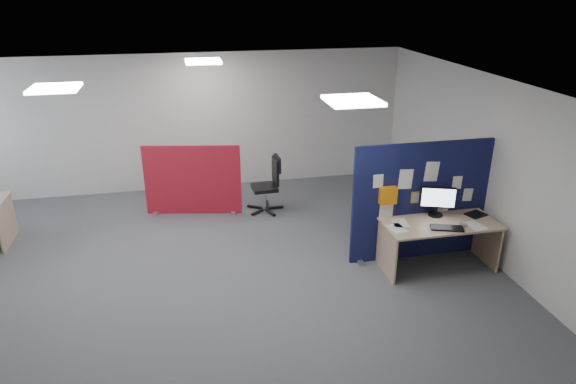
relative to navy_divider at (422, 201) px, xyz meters
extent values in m
plane|color=#52555A|center=(-3.46, 0.13, -0.91)|extent=(9.00, 9.00, 0.00)
cube|color=white|center=(-3.46, 0.13, 1.79)|extent=(9.00, 7.00, 0.02)
cube|color=silver|center=(-3.46, 3.63, 0.44)|extent=(9.00, 0.02, 2.70)
cube|color=silver|center=(-3.46, -3.37, 0.44)|extent=(9.00, 0.02, 2.70)
cube|color=silver|center=(1.04, 0.13, 0.44)|extent=(0.02, 7.00, 2.70)
cube|color=white|center=(-1.46, -0.87, 1.76)|extent=(0.60, 0.60, 0.04)
cube|color=white|center=(-4.96, 0.63, 1.76)|extent=(0.60, 0.60, 0.04)
cube|color=white|center=(-2.96, 2.63, 1.76)|extent=(0.60, 0.60, 0.04)
cube|color=#10143A|center=(0.02, 0.00, 0.00)|extent=(2.21, 0.06, 1.82)
cube|color=#A6A6AB|center=(-0.94, 0.00, -0.89)|extent=(0.08, 0.30, 0.04)
cube|color=#A6A6AB|center=(0.97, 0.00, -0.89)|extent=(0.08, 0.30, 0.04)
cube|color=white|center=(-0.73, -0.03, 0.39)|extent=(0.15, 0.01, 0.20)
cube|color=white|center=(-0.31, -0.03, 0.39)|extent=(0.21, 0.01, 0.30)
cube|color=white|center=(0.08, -0.03, 0.48)|extent=(0.21, 0.01, 0.30)
cube|color=white|center=(0.51, -0.03, 0.27)|extent=(0.15, 0.01, 0.20)
cube|color=white|center=(-0.57, -0.03, -0.08)|extent=(0.21, 0.01, 0.30)
cube|color=white|center=(0.32, -0.03, -0.10)|extent=(0.21, 0.01, 0.30)
cube|color=white|center=(0.72, -0.03, 0.06)|extent=(0.15, 0.01, 0.20)
cube|color=white|center=(-0.17, -0.03, -0.41)|extent=(0.21, 0.01, 0.30)
cube|color=gold|center=(-0.08, -0.03, 0.09)|extent=(0.24, 0.01, 0.18)
cube|color=orange|center=(-0.58, -0.08, 0.18)|extent=(0.25, 0.10, 0.25)
cube|color=tan|center=(0.12, -0.40, -0.20)|extent=(1.65, 0.73, 0.03)
cube|color=tan|center=(-0.68, -0.40, -0.56)|extent=(0.03, 0.68, 0.70)
cube|color=tan|center=(0.91, -0.40, -0.56)|extent=(0.03, 0.68, 0.70)
cube|color=tan|center=(0.12, -0.06, -0.36)|extent=(1.49, 0.02, 0.30)
cylinder|color=black|center=(0.16, -0.14, -0.17)|extent=(0.22, 0.22, 0.02)
cube|color=black|center=(0.16, -0.14, -0.11)|extent=(0.05, 0.04, 0.11)
cube|color=black|center=(0.16, -0.14, 0.11)|extent=(0.50, 0.21, 0.32)
cube|color=white|center=(0.16, -0.16, 0.11)|extent=(0.45, 0.16, 0.28)
cube|color=black|center=(0.11, -0.59, -0.17)|extent=(0.48, 0.32, 0.02)
cube|color=#A6A6AB|center=(0.38, -0.55, -0.17)|extent=(0.11, 0.08, 0.03)
cube|color=black|center=(0.76, -0.26, -0.17)|extent=(0.34, 0.30, 0.01)
cube|color=#AC161F|center=(-3.30, 2.29, -0.27)|extent=(1.70, 0.38, 1.29)
cube|color=#A6A6AB|center=(-4.01, 2.29, -0.89)|extent=(0.08, 0.30, 0.04)
cube|color=#A6A6AB|center=(-2.58, 2.29, -0.89)|extent=(0.08, 0.30, 0.04)
cube|color=tan|center=(-6.28, 1.77, -0.56)|extent=(0.03, 0.82, 0.70)
cube|color=black|center=(-1.82, 2.15, -0.87)|extent=(0.29, 0.06, 0.04)
cube|color=black|center=(-1.97, 2.34, -0.87)|extent=(0.12, 0.29, 0.04)
cube|color=black|center=(-2.20, 2.26, -0.87)|extent=(0.26, 0.20, 0.04)
cube|color=black|center=(-2.19, 2.01, -0.87)|extent=(0.25, 0.21, 0.04)
cube|color=black|center=(-1.95, 1.95, -0.87)|extent=(0.14, 0.28, 0.04)
cylinder|color=#A6A6AB|center=(-2.02, 2.14, -0.67)|extent=(0.06, 0.06, 0.40)
cube|color=black|center=(-2.02, 2.14, -0.46)|extent=(0.45, 0.45, 0.07)
cube|color=black|center=(-1.82, 2.15, -0.15)|extent=(0.06, 0.40, 0.47)
cube|color=black|center=(-1.78, 2.15, -0.01)|extent=(0.07, 0.36, 0.28)
cube|color=white|center=(-0.57, -0.44, -0.18)|extent=(0.25, 0.32, 0.00)
cube|color=white|center=(-0.45, -0.28, -0.18)|extent=(0.25, 0.32, 0.00)
cube|color=white|center=(0.55, -0.59, -0.18)|extent=(0.27, 0.34, 0.00)
camera|label=1|loc=(-3.41, -6.42, 3.03)|focal=32.00mm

